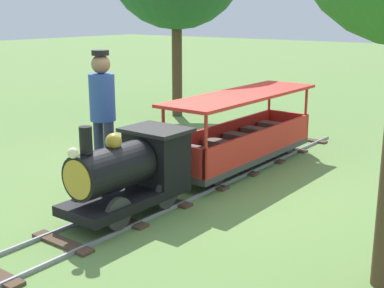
% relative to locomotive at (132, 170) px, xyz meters
% --- Properties ---
extents(ground_plane, '(60.00, 60.00, 0.00)m').
position_rel_locomotive_xyz_m(ground_plane, '(0.00, -1.12, -0.48)').
color(ground_plane, '#608442').
extents(track, '(0.71, 6.40, 0.04)m').
position_rel_locomotive_xyz_m(track, '(0.00, -1.21, -0.47)').
color(track, gray).
rests_on(track, ground_plane).
extents(locomotive, '(0.67, 1.45, 1.00)m').
position_rel_locomotive_xyz_m(locomotive, '(0.00, 0.00, 0.00)').
color(locomotive, black).
rests_on(locomotive, ground_plane).
extents(passenger_car, '(0.77, 2.70, 0.97)m').
position_rel_locomotive_xyz_m(passenger_car, '(0.00, -2.11, -0.06)').
color(passenger_car, '#3F3F3F').
rests_on(passenger_car, ground_plane).
extents(conductor_person, '(0.30, 0.30, 1.62)m').
position_rel_locomotive_xyz_m(conductor_person, '(0.92, -0.49, 0.47)').
color(conductor_person, '#282D47').
rests_on(conductor_person, ground_plane).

